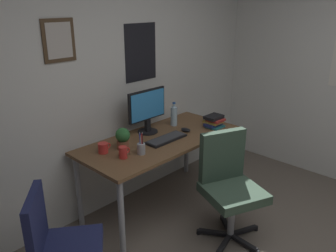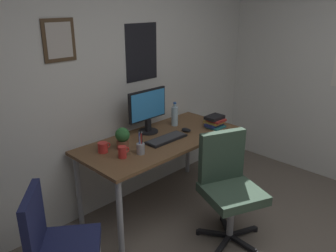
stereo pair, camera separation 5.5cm
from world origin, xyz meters
name	(u,v)px [view 1 (the left image)]	position (x,y,z in m)	size (l,w,h in m)	color
wall_back	(104,79)	(0.00, 2.15, 1.30)	(4.40, 0.10, 2.60)	silver
desk	(161,146)	(0.29, 1.70, 0.67)	(1.62, 0.73, 0.75)	brown
office_chair	(229,182)	(0.38, 0.96, 0.53)	(0.60, 0.61, 0.95)	#334738
side_chair	(59,243)	(-1.03, 1.33, 0.50)	(0.59, 0.59, 0.88)	#1E234C
monitor	(147,109)	(0.32, 1.91, 0.99)	(0.46, 0.20, 0.43)	black
keyboard	(166,139)	(0.30, 1.63, 0.76)	(0.43, 0.15, 0.03)	black
computer_mouse	(186,130)	(0.60, 1.65, 0.77)	(0.06, 0.11, 0.04)	black
water_bottle	(174,116)	(0.65, 1.86, 0.85)	(0.07, 0.07, 0.25)	silver
coffee_mug_near	(103,148)	(-0.28, 1.83, 0.79)	(0.12, 0.09, 0.09)	red
coffee_mug_far	(123,152)	(-0.23, 1.62, 0.80)	(0.11, 0.07, 0.10)	red
potted_plant	(123,138)	(-0.11, 1.77, 0.85)	(0.13, 0.13, 0.19)	brown
pen_cup	(141,148)	(-0.08, 1.57, 0.80)	(0.07, 0.07, 0.20)	#9EA0A5
book_stack_left	(214,121)	(0.90, 1.52, 0.81)	(0.20, 0.18, 0.13)	#26727A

